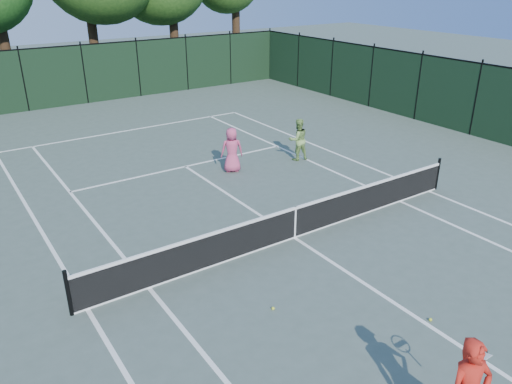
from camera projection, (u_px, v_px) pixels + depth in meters
ground at (294, 238)px, 13.22m from camera, size 90.00×90.00×0.00m
sideline_doubles_left at (87, 309)px, 10.41m from camera, size 0.10×23.77×0.01m
sideline_doubles_right at (429, 191)px, 16.03m from camera, size 0.10×23.77×0.01m
sideline_singles_left at (149, 288)px, 11.11m from camera, size 0.10×23.77×0.01m
sideline_singles_right at (400, 201)px, 15.33m from camera, size 0.10×23.77×0.01m
baseline_far at (130, 130)px, 22.23m from camera, size 10.97×0.10×0.01m
service_line_far at (185, 166)px, 18.07m from camera, size 8.23×0.10×0.01m
center_service_line at (294, 238)px, 13.22m from camera, size 0.10×12.80×0.01m
tennis_net at (295, 222)px, 13.03m from camera, size 11.69×0.09×1.06m
fence_far at (84, 75)px, 26.26m from camera, size 24.00×0.05×3.00m
player_pink at (232, 150)px, 17.34m from camera, size 0.91×0.77×1.58m
player_green at (298, 139)px, 18.45m from camera, size 0.86×0.73×1.56m
loose_ball_near_cart at (430, 320)px, 10.05m from camera, size 0.07×0.07×0.07m
loose_ball_midcourt at (273, 308)px, 10.39m from camera, size 0.07×0.07×0.07m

